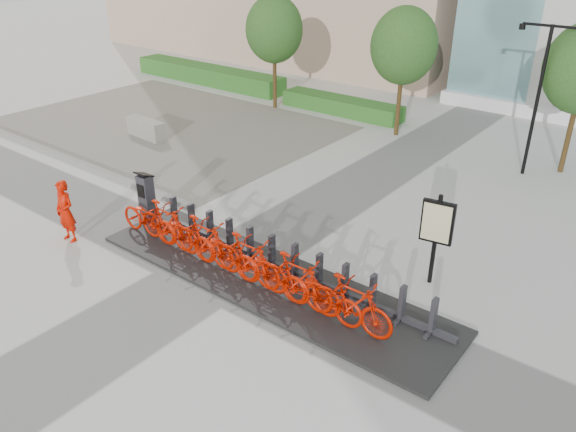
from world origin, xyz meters
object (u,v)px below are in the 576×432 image
Objects in this scene: jersey_barrier at (146,128)px; map_sign at (437,226)px; worker_red at (65,211)px; bike_0 at (149,218)px; kiosk at (147,197)px.

map_sign is at bearing -6.76° from jersey_barrier.
jersey_barrier is (-5.12, 6.85, -0.49)m from worker_red.
bike_0 is at bearing -167.56° from map_sign.
worker_red reaches higher than kiosk.
map_sign is (13.81, -2.69, 1.15)m from jersey_barrier.
bike_0 is at bearing -38.92° from kiosk.
worker_red is (-0.86, -2.04, 0.07)m from kiosk.
map_sign reaches higher than worker_red.
kiosk is 0.76× the size of jersey_barrier.
worker_red is 8.56m from jersey_barrier.
bike_0 is 0.89× the size of map_sign.
worker_red is 0.89× the size of jersey_barrier.
jersey_barrier is at bearing 160.02° from map_sign.
kiosk is 0.86× the size of worker_red.
kiosk is 7.68m from jersey_barrier.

